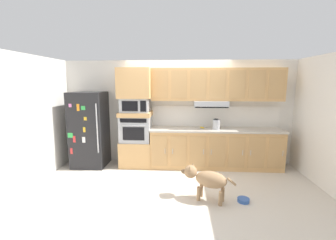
{
  "coord_description": "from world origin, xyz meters",
  "views": [
    {
      "loc": [
        0.11,
        -4.44,
        1.99
      ],
      "look_at": [
        -0.19,
        0.37,
        1.18
      ],
      "focal_mm": 24.23,
      "sensor_mm": 36.0,
      "label": 1
    }
  ],
  "objects_px": {
    "built_in_oven": "(136,129)",
    "microwave": "(135,105)",
    "dog_food_bowl": "(243,200)",
    "electric_kettle": "(216,124)",
    "screwdriver": "(202,127)",
    "refrigerator": "(89,129)",
    "dog": "(206,179)"
  },
  "relations": [
    {
      "from": "built_in_oven",
      "to": "microwave",
      "type": "bearing_deg",
      "value": -0.77
    },
    {
      "from": "electric_kettle",
      "to": "dog_food_bowl",
      "type": "bearing_deg",
      "value": -80.36
    },
    {
      "from": "refrigerator",
      "to": "microwave",
      "type": "bearing_deg",
      "value": 3.51
    },
    {
      "from": "built_in_oven",
      "to": "dog",
      "type": "height_order",
      "value": "built_in_oven"
    },
    {
      "from": "microwave",
      "to": "electric_kettle",
      "type": "xyz_separation_m",
      "value": [
        1.87,
        -0.05,
        -0.43
      ]
    },
    {
      "from": "built_in_oven",
      "to": "screwdriver",
      "type": "distance_m",
      "value": 1.57
    },
    {
      "from": "screwdriver",
      "to": "dog",
      "type": "distance_m",
      "value": 1.71
    },
    {
      "from": "electric_kettle",
      "to": "dog",
      "type": "relative_size",
      "value": 0.26
    },
    {
      "from": "built_in_oven",
      "to": "microwave",
      "type": "height_order",
      "value": "microwave"
    },
    {
      "from": "microwave",
      "to": "electric_kettle",
      "type": "height_order",
      "value": "microwave"
    },
    {
      "from": "dog_food_bowl",
      "to": "electric_kettle",
      "type": "bearing_deg",
      "value": 99.64
    },
    {
      "from": "refrigerator",
      "to": "built_in_oven",
      "type": "bearing_deg",
      "value": 3.51
    },
    {
      "from": "microwave",
      "to": "screwdriver",
      "type": "xyz_separation_m",
      "value": [
        1.57,
        0.06,
        -0.53
      ]
    },
    {
      "from": "microwave",
      "to": "refrigerator",
      "type": "bearing_deg",
      "value": -176.49
    },
    {
      "from": "dog_food_bowl",
      "to": "refrigerator",
      "type": "bearing_deg",
      "value": 154.76
    },
    {
      "from": "refrigerator",
      "to": "built_in_oven",
      "type": "relative_size",
      "value": 2.51
    },
    {
      "from": "built_in_oven",
      "to": "electric_kettle",
      "type": "distance_m",
      "value": 1.87
    },
    {
      "from": "screwdriver",
      "to": "electric_kettle",
      "type": "height_order",
      "value": "electric_kettle"
    },
    {
      "from": "microwave",
      "to": "screwdriver",
      "type": "bearing_deg",
      "value": 2.06
    },
    {
      "from": "electric_kettle",
      "to": "dog",
      "type": "height_order",
      "value": "electric_kettle"
    },
    {
      "from": "screwdriver",
      "to": "microwave",
      "type": "bearing_deg",
      "value": -177.94
    },
    {
      "from": "refrigerator",
      "to": "dog_food_bowl",
      "type": "distance_m",
      "value": 3.67
    },
    {
      "from": "microwave",
      "to": "dog_food_bowl",
      "type": "distance_m",
      "value": 3.02
    },
    {
      "from": "refrigerator",
      "to": "dog",
      "type": "height_order",
      "value": "refrigerator"
    },
    {
      "from": "dog",
      "to": "dog_food_bowl",
      "type": "xyz_separation_m",
      "value": [
        0.62,
        -0.03,
        -0.35
      ]
    },
    {
      "from": "dog",
      "to": "dog_food_bowl",
      "type": "height_order",
      "value": "dog"
    },
    {
      "from": "refrigerator",
      "to": "screwdriver",
      "type": "xyz_separation_m",
      "value": [
        2.67,
        0.12,
        0.05
      ]
    },
    {
      "from": "dog",
      "to": "dog_food_bowl",
      "type": "bearing_deg",
      "value": -160.88
    },
    {
      "from": "dog",
      "to": "dog_food_bowl",
      "type": "relative_size",
      "value": 4.53
    },
    {
      "from": "built_in_oven",
      "to": "dog_food_bowl",
      "type": "height_order",
      "value": "built_in_oven"
    },
    {
      "from": "refrigerator",
      "to": "screwdriver",
      "type": "height_order",
      "value": "refrigerator"
    },
    {
      "from": "screwdriver",
      "to": "dog",
      "type": "height_order",
      "value": "screwdriver"
    }
  ]
}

